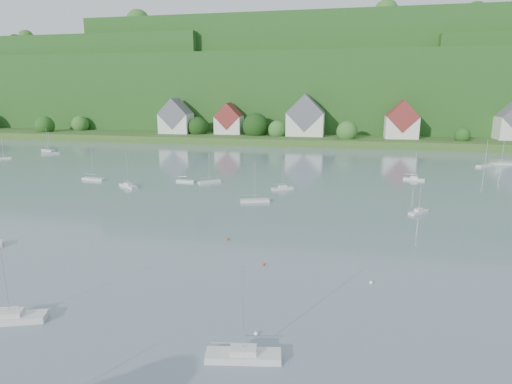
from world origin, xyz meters
TOP-DOWN VIEW (x-y plane):
  - far_shore_strip at (0.00, 200.00)m, footprint 600.00×60.00m
  - forested_ridge at (0.39, 268.57)m, footprint 620.00×181.22m
  - village_building_0 at (-55.00, 187.00)m, footprint 14.00×10.40m
  - village_building_1 at (-30.00, 189.00)m, footprint 12.00×9.36m
  - village_building_2 at (5.00, 188.00)m, footprint 16.00×11.44m
  - village_building_3 at (45.00, 186.00)m, footprint 13.00×10.40m
  - near_sailboat_0 at (-9.26, 32.77)m, footprint 6.92×3.99m
  - near_sailboat_3 at (14.60, 31.63)m, footprint 6.59×2.86m
  - mooring_buoy_1 at (14.89, 35.46)m, footprint 0.43×0.43m
  - mooring_buoy_2 at (12.58, 51.53)m, footprint 0.37×0.37m
  - mooring_buoy_3 at (5.41, 59.72)m, footprint 0.42×0.42m
  - mooring_buoy_4 at (25.99, 48.81)m, footprint 0.43×0.43m
  - far_sailboat_cluster at (8.68, 114.88)m, footprint 199.40×64.55m

SIDE VIEW (x-z plane):
  - mooring_buoy_1 at x=14.89m, z-range -0.21..0.21m
  - mooring_buoy_2 at x=12.58m, z-range -0.19..0.19m
  - mooring_buoy_3 at x=5.41m, z-range -0.21..0.21m
  - mooring_buoy_4 at x=25.99m, z-range -0.22..0.22m
  - far_sailboat_cluster at x=8.68m, z-range -3.90..4.63m
  - near_sailboat_3 at x=14.60m, z-range -3.86..4.76m
  - near_sailboat_0 at x=-9.26m, z-range -4.04..4.97m
  - far_shore_strip at x=0.00m, z-range 0.00..3.00m
  - village_building_1 at x=-30.00m, z-range 1.75..15.75m
  - village_building_3 at x=45.00m, z-range 1.68..17.18m
  - village_building_0 at x=-55.00m, z-range 1.51..17.51m
  - village_building_2 at x=5.00m, z-range 1.27..19.27m
  - forested_ridge at x=0.39m, z-range -12.06..57.83m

